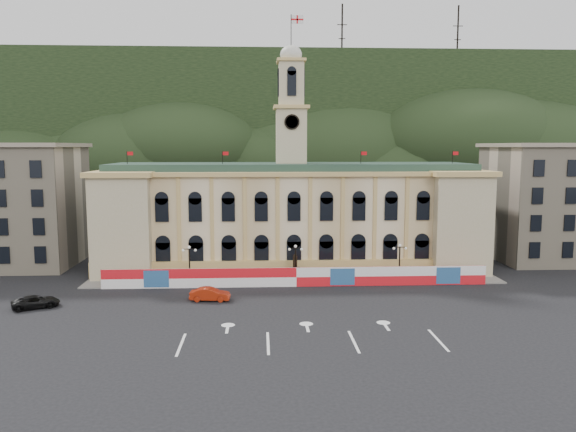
{
  "coord_description": "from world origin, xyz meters",
  "views": [
    {
      "loc": [
        -4.65,
        -56.07,
        18.08
      ],
      "look_at": [
        -0.95,
        18.0,
        8.88
      ],
      "focal_mm": 35.0,
      "sensor_mm": 36.0,
      "label": 1
    }
  ],
  "objects_px": {
    "red_sedan": "(210,294)",
    "black_suv": "(36,302)",
    "statue": "(295,272)",
    "lamp_center": "(295,260)"
  },
  "relations": [
    {
      "from": "lamp_center",
      "to": "red_sedan",
      "type": "bearing_deg",
      "value": -142.22
    },
    {
      "from": "statue",
      "to": "black_suv",
      "type": "distance_m",
      "value": 32.04
    },
    {
      "from": "red_sedan",
      "to": "statue",
      "type": "bearing_deg",
      "value": -44.61
    },
    {
      "from": "statue",
      "to": "red_sedan",
      "type": "relative_size",
      "value": 0.77
    },
    {
      "from": "lamp_center",
      "to": "statue",
      "type": "bearing_deg",
      "value": 90.0
    },
    {
      "from": "statue",
      "to": "lamp_center",
      "type": "distance_m",
      "value": 2.14
    },
    {
      "from": "red_sedan",
      "to": "black_suv",
      "type": "height_order",
      "value": "red_sedan"
    },
    {
      "from": "statue",
      "to": "red_sedan",
      "type": "distance_m",
      "value": 14.09
    },
    {
      "from": "black_suv",
      "to": "statue",
      "type": "bearing_deg",
      "value": -93.8
    },
    {
      "from": "red_sedan",
      "to": "black_suv",
      "type": "xyz_separation_m",
      "value": [
        -19.37,
        -2.01,
        -0.07
      ]
    }
  ]
}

